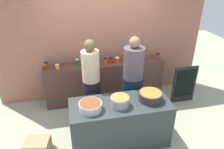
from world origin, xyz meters
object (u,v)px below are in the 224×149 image
object	(u,v)px
preserve_jar_0	(46,65)
preserve_jar_1	(57,67)
preserve_jar_5	(97,62)
cooking_pot_left	(90,106)
bread_crate	(38,146)
preserve_jar_9	(124,58)
preserve_jar_2	(78,62)
cook_in_cap	(132,85)
preserve_jar_8	(117,60)
cooking_pot_right	(150,96)
preserve_jar_11	(139,58)
preserve_jar_10	(131,59)
preserve_jar_12	(143,57)
preserve_jar_7	(111,60)
preserve_jar_13	(158,56)
preserve_jar_3	(86,62)
cook_with_tongs	(92,87)
chalkboard_sign	(184,84)
preserve_jar_4	(93,64)
preserve_jar_6	(105,61)
cooking_pot_center	(120,101)

from	to	relation	value
preserve_jar_0	preserve_jar_1	distance (m)	0.25
preserve_jar_0	preserve_jar_5	xyz separation A→B (m)	(1.07, -0.05, -0.02)
cooking_pot_left	bread_crate	bearing A→B (deg)	172.60
preserve_jar_5	preserve_jar_9	bearing A→B (deg)	5.35
preserve_jar_2	cook_in_cap	size ratio (longest dim) A/B	0.08
preserve_jar_8	cooking_pot_right	xyz separation A→B (m)	(0.24, -1.42, -0.09)
preserve_jar_1	preserve_jar_11	distance (m)	1.80
cook_in_cap	preserve_jar_10	bearing A→B (deg)	75.07
preserve_jar_10	bread_crate	size ratio (longest dim) A/B	0.32
preserve_jar_9	preserve_jar_12	size ratio (longest dim) A/B	1.19
preserve_jar_2	preserve_jar_10	size ratio (longest dim) A/B	1.09
preserve_jar_7	bread_crate	world-z (taller)	preserve_jar_7
preserve_jar_10	cooking_pot_left	distance (m)	1.83
preserve_jar_7	cooking_pot_right	world-z (taller)	preserve_jar_7
preserve_jar_11	bread_crate	world-z (taller)	preserve_jar_11
preserve_jar_2	preserve_jar_13	xyz separation A→B (m)	(1.85, -0.04, -0.00)
preserve_jar_3	cook_with_tongs	size ratio (longest dim) A/B	0.08
cook_in_cap	chalkboard_sign	bearing A→B (deg)	13.98
bread_crate	chalkboard_sign	size ratio (longest dim) A/B	0.46
preserve_jar_2	preserve_jar_9	distance (m)	1.06
preserve_jar_2	preserve_jar_8	xyz separation A→B (m)	(0.88, -0.04, -0.01)
preserve_jar_5	preserve_jar_9	size ratio (longest dim) A/B	0.71
cook_with_tongs	preserve_jar_5	bearing A→B (deg)	73.50
preserve_jar_4	preserve_jar_8	xyz separation A→B (m)	(0.57, 0.07, 0.01)
preserve_jar_5	preserve_jar_4	bearing A→B (deg)	-145.00
preserve_jar_4	preserve_jar_9	world-z (taller)	preserve_jar_9
preserve_jar_7	preserve_jar_12	xyz separation A→B (m)	(0.78, 0.07, -0.01)
preserve_jar_6	cook_in_cap	distance (m)	0.93
preserve_jar_9	preserve_jar_10	bearing A→B (deg)	-30.56
preserve_jar_0	cook_in_cap	bearing A→B (deg)	-27.73
preserve_jar_5	preserve_jar_3	bearing A→B (deg)	168.86
cook_with_tongs	cook_in_cap	distance (m)	0.80
preserve_jar_13	preserve_jar_1	bearing A→B (deg)	-178.66
preserve_jar_11	cooking_pot_right	bearing A→B (deg)	-100.54
preserve_jar_6	bread_crate	xyz separation A→B (m)	(-1.45, -1.36, -0.88)
preserve_jar_10	preserve_jar_12	world-z (taller)	preserve_jar_10
preserve_jar_5	preserve_jar_9	world-z (taller)	preserve_jar_9
chalkboard_sign	cooking_pot_center	bearing A→B (deg)	-151.02
preserve_jar_0	cook_with_tongs	bearing A→B (deg)	-42.09
preserve_jar_7	preserve_jar_12	distance (m)	0.78
preserve_jar_11	cook_with_tongs	size ratio (longest dim) A/B	0.08
preserve_jar_8	preserve_jar_12	world-z (taller)	preserve_jar_8
cook_in_cap	chalkboard_sign	size ratio (longest dim) A/B	1.98
preserve_jar_3	bread_crate	size ratio (longest dim) A/B	0.32
preserve_jar_10	cook_in_cap	xyz separation A→B (m)	(-0.21, -0.79, -0.20)
preserve_jar_2	chalkboard_sign	distance (m)	2.47
preserve_jar_5	preserve_jar_13	xyz separation A→B (m)	(1.44, 0.01, 0.02)
preserve_jar_6	bread_crate	distance (m)	2.18
preserve_jar_8	cooking_pot_center	bearing A→B (deg)	-101.91
preserve_jar_0	preserve_jar_10	xyz separation A→B (m)	(1.86, -0.07, 0.00)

